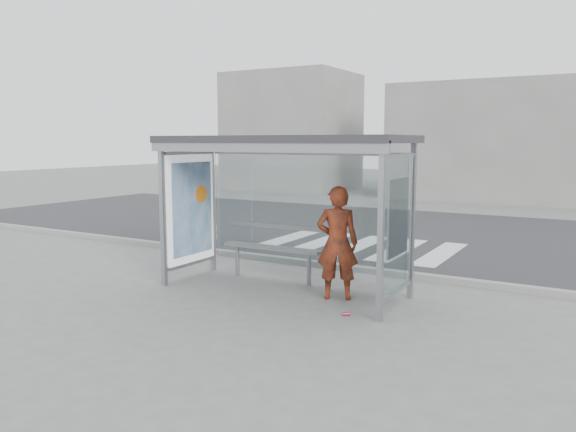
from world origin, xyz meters
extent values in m
plane|color=slate|center=(0.00, 0.00, 0.00)|extent=(80.00, 80.00, 0.00)
cube|color=#2E2E31|center=(0.00, 7.00, 0.00)|extent=(30.00, 10.00, 0.01)
cube|color=gray|center=(0.00, 1.95, 0.06)|extent=(30.00, 0.18, 0.12)
cube|color=silver|center=(-2.50, 4.50, 0.00)|extent=(0.55, 3.00, 0.00)
cube|color=silver|center=(-1.50, 4.50, 0.00)|extent=(0.55, 3.00, 0.00)
cube|color=silver|center=(-0.50, 4.50, 0.00)|extent=(0.55, 3.00, 0.00)
cube|color=silver|center=(0.50, 4.50, 0.00)|extent=(0.55, 3.00, 0.00)
cube|color=silver|center=(1.50, 4.50, 0.00)|extent=(0.55, 3.00, 0.00)
cube|color=gray|center=(-2.00, -0.70, 1.25)|extent=(0.08, 0.08, 2.50)
cube|color=gray|center=(2.00, -0.70, 1.25)|extent=(0.08, 0.08, 2.50)
cube|color=gray|center=(-2.00, 0.70, 1.25)|extent=(0.08, 0.08, 2.50)
cube|color=gray|center=(2.00, 0.70, 1.25)|extent=(0.08, 0.08, 2.50)
cube|color=#2D2D30|center=(0.00, 0.00, 2.56)|extent=(4.25, 1.65, 0.12)
cube|color=gray|center=(0.00, -0.76, 2.45)|extent=(4.25, 0.06, 0.18)
cube|color=white|center=(0.00, 0.70, 1.30)|extent=(3.80, 0.02, 2.00)
cube|color=white|center=(-2.00, 0.00, 1.30)|extent=(0.15, 1.25, 2.00)
cube|color=teal|center=(-1.92, 0.00, 1.30)|extent=(0.01, 1.10, 1.70)
cylinder|color=orange|center=(-1.91, 0.25, 1.55)|extent=(0.02, 0.32, 0.32)
cube|color=white|center=(2.00, 0.00, 1.30)|extent=(0.03, 1.25, 2.00)
cube|color=beige|center=(1.97, 0.05, 1.40)|extent=(0.03, 0.86, 1.16)
cube|color=gray|center=(-10.00, 18.00, 3.00)|extent=(6.00, 5.00, 6.00)
cube|color=gray|center=(0.00, 18.00, 2.50)|extent=(8.00, 5.00, 5.00)
imported|color=#C06D12|center=(0.99, 0.05, 0.92)|extent=(0.79, 0.66, 1.84)
cube|color=slate|center=(-0.56, 0.57, 0.60)|extent=(1.97, 0.24, 0.05)
cylinder|color=slate|center=(-1.32, 0.57, 0.29)|extent=(0.08, 0.08, 0.58)
cylinder|color=slate|center=(0.21, 0.57, 0.29)|extent=(0.08, 0.08, 0.58)
cube|color=slate|center=(-0.56, 0.66, 0.99)|extent=(1.97, 0.04, 0.07)
cylinder|color=#CA3B64|center=(1.50, -0.70, 0.03)|extent=(0.12, 0.11, 0.06)
camera|label=1|loc=(4.71, -7.98, 2.53)|focal=35.00mm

